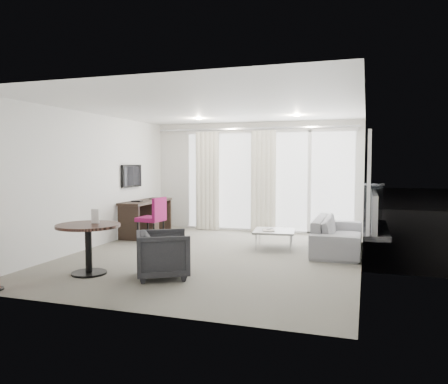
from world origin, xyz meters
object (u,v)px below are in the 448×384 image
(desk_chair, at_px, (151,220))
(rattan_chair_b, at_px, (324,212))
(desk, at_px, (146,218))
(coffee_table, at_px, (274,239))
(sofa, at_px, (338,234))
(round_table, at_px, (89,249))
(tub_armchair, at_px, (163,254))
(rattan_chair_a, at_px, (282,212))

(desk_chair, xyz_separation_m, rattan_chair_b, (3.25, 3.16, -0.07))
(desk, height_order, desk_chair, desk_chair)
(coffee_table, height_order, sofa, sofa)
(round_table, bearing_deg, desk, 104.20)
(desk_chair, distance_m, rattan_chair_b, 4.53)
(desk, distance_m, coffee_table, 3.16)
(round_table, bearing_deg, tub_armchair, 8.39)
(coffee_table, bearing_deg, tub_armchair, -112.73)
(coffee_table, distance_m, rattan_chair_a, 2.77)
(desk_chair, distance_m, coffee_table, 2.60)
(desk, relative_size, tub_armchair, 2.25)
(desk, height_order, rattan_chair_a, desk)
(sofa, xyz_separation_m, rattan_chair_b, (-0.52, 2.87, 0.08))
(sofa, distance_m, rattan_chair_b, 2.92)
(desk, height_order, rattan_chair_b, rattan_chair_b)
(round_table, bearing_deg, coffee_table, 51.26)
(sofa, bearing_deg, desk_chair, 94.35)
(desk_chair, distance_m, rattan_chair_a, 3.65)
(round_table, relative_size, rattan_chair_b, 1.17)
(tub_armchair, distance_m, rattan_chair_a, 5.40)
(tub_armchair, xyz_separation_m, coffee_table, (1.10, 2.62, -0.16))
(sofa, xyz_separation_m, rattan_chair_a, (-1.54, 2.60, 0.06))
(desk, distance_m, sofa, 4.31)
(rattan_chair_a, distance_m, rattan_chair_b, 1.05)
(desk_chair, relative_size, rattan_chair_b, 1.18)
(sofa, bearing_deg, round_table, 130.49)
(desk_chair, xyz_separation_m, coffee_table, (2.58, 0.15, -0.29))
(coffee_table, xyz_separation_m, sofa, (1.18, 0.13, 0.14))
(desk_chair, relative_size, rattan_chair_a, 1.24)
(desk_chair, bearing_deg, coffee_table, 7.55)
(desk, bearing_deg, rattan_chair_a, 37.66)
(tub_armchair, height_order, coffee_table, tub_armchair)
(sofa, height_order, rattan_chair_b, rattan_chair_b)
(rattan_chair_a, xyz_separation_m, rattan_chair_b, (1.02, 0.27, 0.02))
(round_table, bearing_deg, sofa, 40.49)
(desk, distance_m, tub_armchair, 3.80)
(round_table, distance_m, rattan_chair_a, 5.83)
(coffee_table, bearing_deg, round_table, -128.74)
(coffee_table, height_order, rattan_chair_b, rattan_chair_b)
(coffee_table, distance_m, rattan_chair_b, 3.09)
(coffee_table, relative_size, rattan_chair_b, 0.98)
(desk, distance_m, desk_chair, 0.93)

